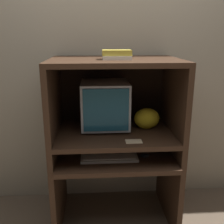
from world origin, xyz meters
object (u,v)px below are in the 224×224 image
Objects in this scene: snack_bag at (147,118)px; book_stack at (117,55)px; crt_monitor at (105,104)px; mouse at (145,155)px; keyboard at (109,157)px.

book_stack is (-0.26, -0.10, 0.52)m from snack_bag.
crt_monitor is 0.51m from mouse.
book_stack reaches higher than mouse.
snack_bag is at bearing 20.57° from book_stack.
book_stack is at bearing -59.38° from crt_monitor.
keyboard is at bearing -125.21° from book_stack.
keyboard is 2.08× the size of book_stack.
snack_bag is (0.04, 0.18, 0.24)m from mouse.
snack_bag is 0.59m from book_stack.
mouse is at bearing -21.22° from book_stack.
crt_monitor reaches higher than mouse.
crt_monitor is at bearing 143.24° from mouse.
crt_monitor is 1.87× the size of snack_bag.
book_stack is at bearing 158.78° from mouse.
mouse is 0.33× the size of snack_bag.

